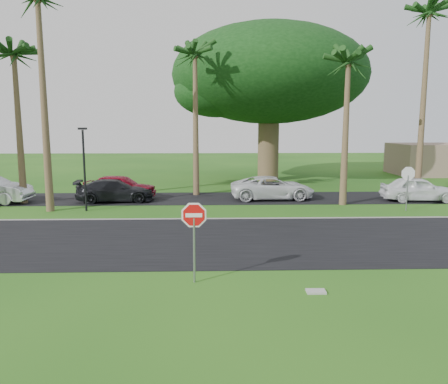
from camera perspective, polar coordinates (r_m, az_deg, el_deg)
ground at (r=16.54m, az=-5.23°, el=-8.05°), size 120.00×120.00×0.00m
road at (r=18.46m, az=-4.85°, el=-6.23°), size 120.00×8.00×0.02m
parking_strip at (r=28.72m, az=-3.73°, el=-0.83°), size 120.00×5.00×0.02m
curb at (r=22.39m, az=-4.30°, el=-3.51°), size 120.00×0.12×0.06m
stop_sign_near at (r=13.16m, az=-3.94°, el=-4.41°), size 1.05×0.07×2.62m
stop_sign_far at (r=26.39m, az=22.89°, el=1.53°), size 1.05×0.07×2.62m
palm_left_mid at (r=29.44m, az=-25.74°, el=15.52°), size 5.00×5.00×10.00m
palm_left_near at (r=26.69m, az=-23.15°, el=21.79°), size 5.00×5.00×12.50m
palm_center at (r=30.15m, az=-3.81°, el=17.09°), size 5.00×5.00×10.50m
palm_right_near at (r=27.23m, az=15.94°, el=15.62°), size 5.00×5.00×9.50m
palm_right_far at (r=32.74m, az=25.20°, el=19.94°), size 5.00×5.00×13.00m
canopy_tree at (r=38.37m, az=5.95°, el=14.93°), size 16.50×16.50×13.12m
streetlight_right at (r=25.39m, az=-17.80°, el=3.53°), size 0.45×0.25×4.64m
building_far at (r=47.82m, az=27.07°, el=3.85°), size 10.00×6.00×3.00m
car_red at (r=29.18m, az=-13.42°, el=0.65°), size 4.88×2.57×1.58m
car_dark at (r=28.16m, az=-14.04°, el=0.15°), size 4.97×2.43×1.39m
car_minivan at (r=28.38m, az=6.35°, el=0.52°), size 5.47×2.73×1.49m
car_pickup at (r=30.15m, az=24.01°, el=0.34°), size 4.62×2.12×1.54m
utility_slab at (r=13.13m, az=11.92°, el=-12.59°), size 0.56×0.36×0.06m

